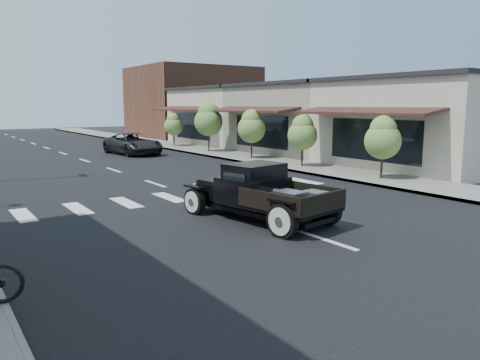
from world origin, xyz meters
TOP-DOWN VIEW (x-y plane):
  - ground at (0.00, 0.00)m, footprint 120.00×120.00m
  - road at (0.00, 15.00)m, footprint 14.00×80.00m
  - road_markings at (0.00, 10.00)m, footprint 12.00×60.00m
  - sidewalk_right at (8.50, 15.00)m, footprint 3.00×80.00m
  - storefront_near at (15.00, 4.00)m, footprint 10.00×9.00m
  - storefront_mid at (15.00, 13.00)m, footprint 10.00×9.00m
  - storefront_far at (15.00, 22.00)m, footprint 10.00×9.00m
  - far_building_right at (15.50, 32.00)m, footprint 11.00×10.00m
  - small_tree_a at (8.30, 2.10)m, footprint 1.55×1.55m
  - small_tree_b at (8.30, 7.17)m, footprint 1.52×1.52m
  - small_tree_c at (8.30, 11.64)m, footprint 1.66×1.66m
  - small_tree_d at (8.30, 16.62)m, footprint 1.92×1.92m
  - small_tree_e at (8.30, 21.91)m, footprint 1.46×1.46m
  - hotrod_pickup at (-0.11, -0.44)m, footprint 3.00×5.10m
  - second_car at (3.72, 18.78)m, footprint 2.75×5.24m

SIDE VIEW (x-z plane):
  - ground at x=0.00m, z-range 0.00..0.00m
  - road_markings at x=0.00m, z-range -0.03..0.03m
  - road at x=0.00m, z-range 0.00..0.02m
  - sidewalk_right at x=8.50m, z-range 0.00..0.15m
  - second_car at x=3.72m, z-range 0.00..1.40m
  - hotrod_pickup at x=-0.11m, z-range 0.00..1.66m
  - small_tree_e at x=8.30m, z-range 0.15..2.58m
  - small_tree_b at x=8.30m, z-range 0.15..2.69m
  - small_tree_a at x=8.30m, z-range 0.15..2.73m
  - small_tree_c at x=8.30m, z-range 0.15..2.92m
  - small_tree_d at x=8.30m, z-range 0.15..3.36m
  - storefront_near at x=15.00m, z-range 0.00..4.50m
  - storefront_mid at x=15.00m, z-range 0.00..4.50m
  - storefront_far at x=15.00m, z-range 0.00..4.50m
  - far_building_right at x=15.50m, z-range 0.00..7.00m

